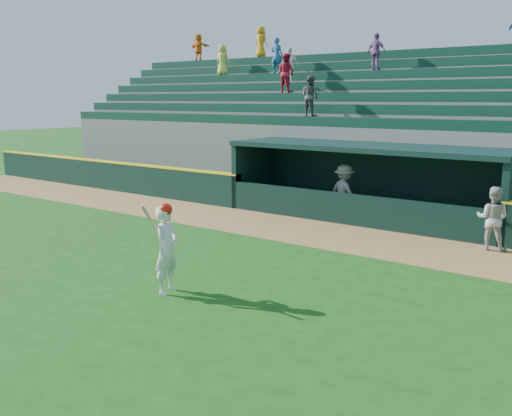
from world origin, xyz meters
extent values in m
plane|color=#174D13|center=(0.00, 0.00, 0.00)|extent=(120.00, 120.00, 0.00)
cube|color=olive|center=(0.00, 4.90, 0.01)|extent=(40.00, 3.00, 0.01)
cube|color=black|center=(-12.25, 6.55, 0.60)|extent=(15.50, 0.30, 1.20)
cube|color=yellow|center=(-12.25, 6.55, 1.23)|extent=(15.50, 0.32, 0.06)
imported|color=#ABABA6|center=(4.44, 6.05, 0.85)|extent=(0.88, 0.72, 1.69)
imported|color=gray|center=(-0.54, 7.18, 0.91)|extent=(1.34, 1.04, 1.82)
cube|color=#60605B|center=(0.00, 7.70, 0.02)|extent=(9.00, 2.60, 0.04)
cube|color=black|center=(-4.60, 7.70, 1.15)|extent=(0.20, 2.60, 2.30)
cube|color=black|center=(0.00, 9.00, 1.15)|extent=(9.40, 0.20, 2.30)
cube|color=black|center=(0.00, 7.70, 2.38)|extent=(9.40, 2.80, 0.16)
cube|color=black|center=(0.00, 6.48, 0.50)|extent=(9.00, 0.16, 1.00)
cube|color=brown|center=(0.00, 8.50, 0.25)|extent=(8.40, 0.45, 0.10)
cube|color=slate|center=(0.00, 9.53, 1.46)|extent=(34.00, 0.85, 2.91)
cube|color=#0F3828|center=(0.00, 9.41, 3.09)|extent=(34.00, 0.60, 0.36)
cube|color=slate|center=(0.00, 10.38, 1.68)|extent=(34.00, 0.85, 3.36)
cube|color=#0F3828|center=(0.00, 10.26, 3.54)|extent=(34.00, 0.60, 0.36)
cube|color=slate|center=(0.00, 11.22, 1.91)|extent=(34.00, 0.85, 3.81)
cube|color=#0F3828|center=(0.00, 11.11, 3.99)|extent=(34.00, 0.60, 0.36)
cube|color=slate|center=(0.00, 12.07, 2.13)|extent=(34.00, 0.85, 4.26)
cube|color=#0F3828|center=(0.00, 11.96, 4.44)|extent=(34.00, 0.60, 0.36)
cube|color=slate|center=(0.00, 12.93, 2.35)|extent=(34.00, 0.85, 4.71)
cube|color=#0F3828|center=(0.00, 12.81, 4.89)|extent=(34.00, 0.60, 0.36)
cube|color=slate|center=(0.00, 13.78, 2.58)|extent=(34.00, 0.85, 5.16)
cube|color=#0F3828|center=(0.00, 13.66, 5.34)|extent=(34.00, 0.60, 0.36)
cube|color=slate|center=(0.00, 14.62, 2.80)|extent=(34.00, 0.85, 5.61)
cube|color=#0F3828|center=(0.00, 14.51, 5.79)|extent=(34.00, 0.60, 0.36)
cube|color=slate|center=(0.00, 15.20, 2.80)|extent=(34.50, 0.30, 5.61)
imported|color=orange|center=(-9.37, 14.53, 6.73)|extent=(0.80, 0.58, 1.52)
imported|color=white|center=(-5.94, 11.97, 5.37)|extent=(0.93, 0.49, 1.50)
imported|color=#285C95|center=(-7.21, 12.83, 5.87)|extent=(0.63, 0.45, 1.61)
imported|color=#4A4A4A|center=(-3.30, 9.43, 4.03)|extent=(0.81, 0.68, 1.51)
imported|color=#D1D24A|center=(-10.47, 12.83, 5.81)|extent=(0.80, 0.59, 1.48)
imported|color=#9A5B9D|center=(-2.26, 12.83, 5.82)|extent=(0.93, 0.55, 1.49)
imported|color=orange|center=(-13.59, 14.53, 6.69)|extent=(1.34, 0.47, 1.43)
imported|color=#B01B2E|center=(-5.56, 11.12, 4.99)|extent=(0.83, 0.66, 1.64)
imported|color=white|center=(0.01, -1.46, 0.91)|extent=(0.58, 0.75, 1.81)
sphere|color=red|center=(0.01, -1.46, 1.74)|extent=(0.27, 0.27, 0.27)
cylinder|color=#D4B688|center=(-0.17, -1.68, 1.51)|extent=(0.13, 0.53, 0.76)
camera|label=1|loc=(8.23, -9.39, 3.95)|focal=40.00mm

